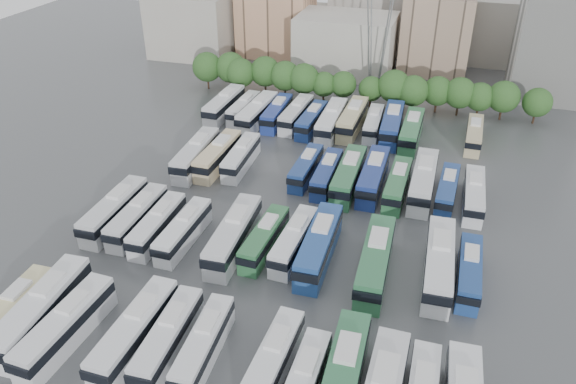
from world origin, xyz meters
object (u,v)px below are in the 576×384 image
(bus_r0_s4, at_px, (135,331))
(bus_r3_s0, at_px, (224,105))
(bus_r0_s5, at_px, (168,337))
(bus_r0_s8, at_px, (272,362))
(bus_r1_s1, at_px, (137,216))
(bus_r2_s6, at_px, (306,167))
(bus_r3_s9, at_px, (392,124))
(bus_r3_s4, at_px, (296,114))
(bus_r0_s2, at_px, (66,326))
(bus_r2_s9, at_px, (373,176))
(bus_r1_s2, at_px, (158,224))
(bus_r1_s3, at_px, (183,230))
(bus_r2_s2, at_px, (218,155))
(bus_r0_s10, at_px, (343,378))
(bus_r3_s10, at_px, (411,131))
(bus_r3_s6, at_px, (331,121))
(bus_r1_s13, at_px, (469,271))
(apartment_tower, at_px, (559,28))
(bus_r3_s1, at_px, (244,108))
(bus_r1_s12, at_px, (439,263))
(bus_r2_s3, at_px, (241,157))
(bus_r2_s12, at_px, (447,189))
(bus_r2_s1, at_px, (196,154))
(bus_r3_s3, at_px, (277,113))
(bus_r2_s7, at_px, (327,174))
(bus_r1_s8, at_px, (319,245))
(bus_r2_s10, at_px, (397,184))
(bus_r1_s0, at_px, (115,210))
(bus_r2_s13, at_px, (474,194))
(bus_r0_s0, at_px, (11,311))
(bus_r3_s5, at_px, (312,120))
(bus_r2_s11, at_px, (423,180))
(bus_r3_s2, at_px, (257,112))
(bus_r3_s13, at_px, (474,134))
(bus_r1_s6, at_px, (264,238))
(bus_r0_s6, at_px, (204,344))
(bus_r1_s10, at_px, (375,260))
(bus_r2_s8, at_px, (349,175))
(bus_r3_s7, at_px, (352,119))
(bus_r3_s8, at_px, (373,123))

(bus_r0_s4, xyz_separation_m, bus_r3_s0, (-13.36, 53.96, 0.07))
(bus_r0_s5, relative_size, bus_r0_s8, 1.00)
(bus_r1_s1, xyz_separation_m, bus_r2_s6, (16.49, 18.61, -0.14))
(bus_r3_s9, bearing_deg, bus_r3_s4, 177.97)
(bus_r0_s2, distance_m, bus_r2_s6, 39.72)
(bus_r2_s9, distance_m, bus_r3_s0, 34.77)
(bus_r1_s1, bearing_deg, bus_r1_s2, -14.61)
(bus_r1_s3, distance_m, bus_r2_s2, 19.42)
(bus_r0_s8, height_order, bus_r0_s10, bus_r0_s10)
(bus_r0_s8, height_order, bus_r1_s2, bus_r0_s8)
(bus_r0_s4, xyz_separation_m, bus_r3_s10, (19.78, 52.59, 0.04))
(bus_r3_s9, bearing_deg, bus_r3_s6, -173.38)
(bus_r1_s13, height_order, bus_r3_s6, bus_r3_s6)
(bus_r1_s1, height_order, bus_r3_s10, bus_r3_s10)
(apartment_tower, distance_m, bus_r3_s1, 59.83)
(bus_r1_s12, distance_m, bus_r2_s3, 34.76)
(bus_r0_s2, height_order, bus_r1_s13, bus_r0_s2)
(bus_r1_s13, height_order, bus_r2_s12, bus_r1_s13)
(bus_r2_s1, bearing_deg, bus_r3_s0, 97.42)
(bus_r2_s3, relative_size, bus_r3_s3, 0.98)
(bus_r1_s3, distance_m, bus_r2_s7, 22.71)
(bus_r1_s8, height_order, bus_r1_s12, bus_r1_s12)
(bus_r2_s10, bearing_deg, bus_r0_s5, -114.69)
(apartment_tower, bearing_deg, bus_r2_s6, -128.19)
(bus_r1_s3, bearing_deg, bus_r2_s12, 33.76)
(bus_r1_s0, relative_size, bus_r2_s13, 1.09)
(bus_r0_s0, bearing_deg, bus_r2_s7, 55.43)
(bus_r2_s2, relative_size, bus_r3_s5, 1.08)
(bus_r2_s11, height_order, bus_r3_s1, bus_r2_s11)
(bus_r1_s8, relative_size, bus_r3_s2, 1.01)
(bus_r3_s13, bearing_deg, bus_r1_s1, -135.39)
(bus_r0_s4, relative_size, bus_r1_s6, 1.13)
(bus_r0_s6, bearing_deg, bus_r1_s10, 48.57)
(bus_r2_s8, distance_m, bus_r3_s2, 26.23)
(bus_r0_s2, bearing_deg, bus_r0_s0, 179.49)
(bus_r2_s2, distance_m, bus_r3_s3, 18.30)
(bus_r2_s3, distance_m, bus_r3_s10, 28.30)
(bus_r2_s11, bearing_deg, bus_r1_s12, -79.35)
(bus_r1_s8, distance_m, bus_r3_s1, 42.86)
(bus_r0_s5, relative_size, bus_r2_s2, 0.92)
(bus_r3_s2, height_order, bus_r3_s7, bus_r3_s7)
(bus_r0_s8, height_order, bus_r2_s10, bus_r2_s10)
(bus_r3_s0, distance_m, bus_r3_s8, 26.70)
(apartment_tower, bearing_deg, bus_r2_s2, -136.94)
(bus_r3_s3, bearing_deg, bus_r0_s4, -87.55)
(bus_r1_s3, distance_m, bus_r1_s12, 29.62)
(bus_r2_s7, distance_m, bus_r3_s1, 27.41)
(bus_r3_s8, bearing_deg, bus_r3_s2, -176.63)
(bus_r1_s1, xyz_separation_m, bus_r1_s3, (6.73, -0.99, -0.09))
(bus_r2_s8, distance_m, bus_r3_s8, 19.42)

